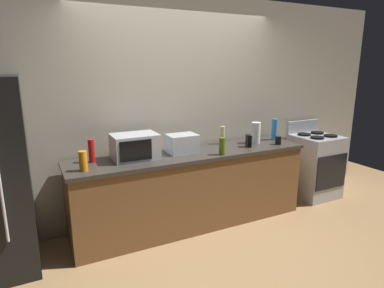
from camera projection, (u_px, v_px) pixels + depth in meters
The scene contains 14 objects.
ground_plane at pixel (208, 238), 3.66m from camera, with size 8.00×8.00×0.00m, color #A87F51.
back_wall at pixel (177, 109), 4.04m from camera, with size 6.40×0.10×2.70m, color #B2A893.
counter_run at pixel (192, 189), 3.90m from camera, with size 2.84×0.64×0.90m.
stove_range at pixel (314, 165), 4.77m from camera, with size 0.60×0.61×1.08m.
microwave at pixel (135, 146), 3.51m from camera, with size 0.48×0.35×0.27m.
toaster_oven at pixel (182, 143), 3.78m from camera, with size 0.34×0.26×0.21m, color #B7BABF.
paper_towel_roll at pixel (256, 133), 4.22m from camera, with size 0.12×0.12×0.27m, color white.
cordless_phone at pixel (249, 141), 4.04m from camera, with size 0.05×0.11×0.15m, color black.
bottle_olive_oil at pixel (222, 146), 3.68m from camera, with size 0.07×0.07×0.20m, color #4C6B19.
bottle_hot_sauce at pixel (92, 151), 3.39m from camera, with size 0.06×0.06×0.24m, color red.
bottle_spray_cleaner at pixel (274, 129), 4.40m from camera, with size 0.08×0.08×0.28m, color #338CE5.
bottle_dish_soap at pixel (83, 161), 3.12m from camera, with size 0.08×0.08×0.19m, color orange.
bottle_vinegar at pixel (222, 135), 4.17m from camera, with size 0.06×0.06×0.23m, color beige.
mug_black at pixel (278, 140), 4.16m from camera, with size 0.08×0.08×0.10m, color black.
Camera 1 is at (-1.65, -2.87, 1.89)m, focal length 30.69 mm.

